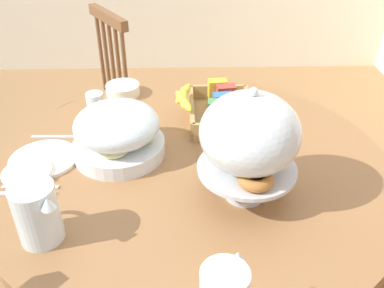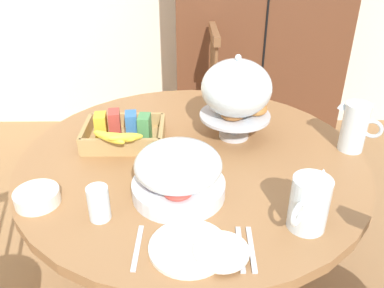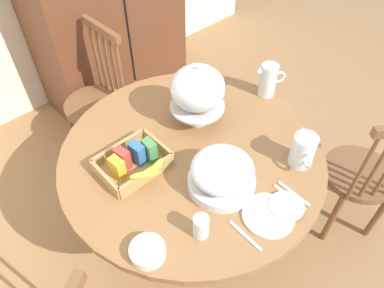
{
  "view_description": "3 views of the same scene",
  "coord_description": "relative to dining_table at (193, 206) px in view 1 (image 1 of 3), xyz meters",
  "views": [
    {
      "loc": [
        1.21,
        0.01,
        1.54
      ],
      "look_at": [
        0.0,
        0.04,
        0.74
      ],
      "focal_mm": 39.21,
      "sensor_mm": 36.0,
      "label": 1
    },
    {
      "loc": [
        0.09,
        -1.25,
        1.53
      ],
      "look_at": [
        0.1,
        0.04,
        0.79
      ],
      "focal_mm": 37.67,
      "sensor_mm": 36.0,
      "label": 2
    },
    {
      "loc": [
        -0.69,
        -0.83,
        2.04
      ],
      "look_at": [
        0.1,
        0.04,
        0.79
      ],
      "focal_mm": 33.71,
      "sensor_mm": 36.0,
      "label": 3
    }
  ],
  "objects": [
    {
      "name": "orange_juice_pitcher",
      "position": [
        0.33,
        -0.4,
        0.27
      ],
      "size": [
        0.14,
        0.16,
        0.17
      ],
      "color": "silver",
      "rests_on": "dining_table"
    },
    {
      "name": "cereal_bowl",
      "position": [
        -0.49,
        -0.28,
        0.22
      ],
      "size": [
        0.14,
        0.14,
        0.04
      ],
      "primitive_type": "cylinder",
      "color": "white",
      "rests_on": "dining_table"
    },
    {
      "name": "pastry_stand_with_dome",
      "position": [
        0.17,
        0.15,
        0.39
      ],
      "size": [
        0.28,
        0.28,
        0.34
      ],
      "color": "silver",
      "rests_on": "dining_table"
    },
    {
      "name": "table_knife",
      "position": [
        0.13,
        -0.49,
        0.2
      ],
      "size": [
        0.02,
        0.17,
        0.01
      ],
      "primitive_type": "cube",
      "rotation": [
        0.0,
        0.0,
        4.69
      ],
      "color": "silver",
      "rests_on": "dining_table"
    },
    {
      "name": "soup_spoon",
      "position": [
        -0.15,
        -0.48,
        0.2
      ],
      "size": [
        0.02,
        0.17,
        0.01
      ],
      "primitive_type": "cube",
      "rotation": [
        0.0,
        0.0,
        4.69
      ],
      "color": "silver",
      "rests_on": "dining_table"
    },
    {
      "name": "drinking_glass",
      "position": [
        -0.28,
        -0.35,
        0.25
      ],
      "size": [
        0.06,
        0.06,
        0.11
      ],
      "primitive_type": "cylinder",
      "color": "silver",
      "rests_on": "dining_table"
    },
    {
      "name": "china_plate_small",
      "position": [
        0.07,
        -0.51,
        0.21
      ],
      "size": [
        0.15,
        0.15,
        0.01
      ],
      "primitive_type": "cylinder",
      "color": "white",
      "rests_on": "china_plate_large"
    },
    {
      "name": "ground_plane",
      "position": [
        -0.1,
        -0.04,
        -0.54
      ],
      "size": [
        10.0,
        10.0,
        0.0
      ],
      "primitive_type": "plane",
      "color": "#997047"
    },
    {
      "name": "fruit_platter_covered",
      "position": [
        -0.05,
        -0.24,
        0.28
      ],
      "size": [
        0.3,
        0.3,
        0.18
      ],
      "color": "silver",
      "rests_on": "dining_table"
    },
    {
      "name": "dinner_fork",
      "position": [
        0.16,
        -0.49,
        0.2
      ],
      "size": [
        0.02,
        0.17,
        0.01
      ],
      "primitive_type": "cube",
      "rotation": [
        0.0,
        0.0,
        4.69
      ],
      "color": "silver",
      "rests_on": "dining_table"
    },
    {
      "name": "china_plate_large",
      "position": [
        -0.01,
        -0.48,
        0.2
      ],
      "size": [
        0.22,
        0.22,
        0.01
      ],
      "primitive_type": "cylinder",
      "color": "white",
      "rests_on": "dining_table"
    },
    {
      "name": "dining_table",
      "position": [
        0.0,
        0.0,
        0.0
      ],
      "size": [
        1.29,
        1.29,
        0.74
      ],
      "color": "olive",
      "rests_on": "ground_plane"
    },
    {
      "name": "cereal_basket",
      "position": [
        -0.27,
        0.1,
        0.24
      ],
      "size": [
        0.32,
        0.3,
        0.12
      ],
      "color": "tan",
      "rests_on": "dining_table"
    },
    {
      "name": "windsor_chair_by_cabinet",
      "position": [
        -0.81,
        -0.49,
        -0.09
      ],
      "size": [
        0.46,
        0.46,
        0.97
      ],
      "color": "brown",
      "rests_on": "ground_plane"
    }
  ]
}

